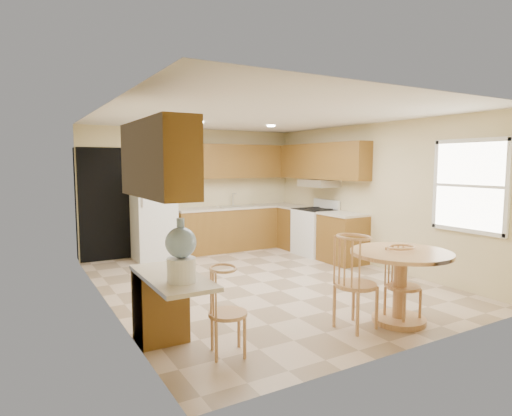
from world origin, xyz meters
TOP-DOWN VIEW (x-y plane):
  - floor at (0.00, 0.00)m, footprint 5.50×5.50m
  - ceiling at (0.00, 0.00)m, footprint 4.50×5.50m
  - wall_back at (0.00, 2.75)m, footprint 4.50×0.02m
  - wall_front at (0.00, -2.75)m, footprint 4.50×0.02m
  - wall_left at (-2.25, 0.00)m, footprint 0.02×5.50m
  - wall_right at (2.25, 0.00)m, footprint 0.02×5.50m
  - doorway at (-1.75, 2.73)m, footprint 0.90×0.02m
  - base_cab_back at (0.88, 2.45)m, footprint 2.75×0.60m
  - counter_back at (0.88, 2.45)m, footprint 2.75×0.63m
  - base_cab_right_a at (1.95, 1.85)m, footprint 0.60×0.59m
  - counter_right_a at (1.95, 1.85)m, footprint 0.63×0.59m
  - base_cab_right_b at (1.95, 0.40)m, footprint 0.60×0.80m
  - counter_right_b at (1.95, 0.40)m, footprint 0.63×0.80m
  - upper_cab_back at (0.88, 2.58)m, footprint 2.75×0.33m
  - upper_cab_right at (2.08, 1.21)m, footprint 0.33×2.42m
  - upper_cab_left at (-2.08, -1.60)m, footprint 0.33×1.40m
  - sink at (0.85, 2.45)m, footprint 0.78×0.44m
  - range_hood at (2.00, 1.18)m, footprint 0.50×0.76m
  - desk_pedestal at (-2.00, -1.32)m, footprint 0.48×0.42m
  - desk_top at (-2.00, -1.70)m, footprint 0.50×1.20m
  - window at (2.23, -1.85)m, footprint 0.06×1.12m
  - can_light_a at (-0.50, 1.20)m, footprint 0.14×0.14m
  - can_light_b at (0.90, 1.20)m, footprint 0.14×0.14m
  - refrigerator at (-0.95, 2.40)m, footprint 0.73×0.72m
  - stove at (1.92, 1.18)m, footprint 0.65×0.76m
  - dining_table at (0.51, -2.20)m, footprint 1.12×1.12m
  - chair_table_a at (-0.04, -2.17)m, footprint 0.45×0.59m
  - chair_table_b at (0.56, -2.28)m, footprint 0.38×0.38m
  - chair_desk at (-1.55, -2.04)m, footprint 0.37×0.48m
  - water_crock at (-2.00, -1.96)m, footprint 0.27×0.27m

SIDE VIEW (x-z plane):
  - floor at x=0.00m, z-range 0.00..0.00m
  - desk_pedestal at x=-2.00m, z-range 0.00..0.72m
  - base_cab_back at x=0.88m, z-range 0.00..0.87m
  - base_cab_right_a at x=1.95m, z-range 0.00..0.87m
  - base_cab_right_b at x=1.95m, z-range 0.00..0.87m
  - stove at x=1.92m, z-range -0.08..1.01m
  - chair_desk at x=-1.55m, z-range 0.09..0.93m
  - chair_table_b at x=0.56m, z-range 0.09..0.95m
  - dining_table at x=0.51m, z-range 0.13..0.96m
  - chair_table_a at x=-0.04m, z-range 0.11..1.14m
  - desk_top at x=-2.00m, z-range 0.73..0.77m
  - refrigerator at x=-0.95m, z-range 0.00..1.66m
  - counter_back at x=0.88m, z-range 0.87..0.91m
  - counter_right_a at x=1.95m, z-range 0.87..0.91m
  - counter_right_b at x=1.95m, z-range 0.87..0.91m
  - sink at x=0.85m, z-range 0.91..0.92m
  - water_crock at x=-2.00m, z-range 0.74..1.31m
  - doorway at x=-1.75m, z-range 0.00..2.10m
  - wall_back at x=0.00m, z-range 0.00..2.50m
  - wall_front at x=0.00m, z-range 0.00..2.50m
  - wall_left at x=-2.25m, z-range 0.00..2.50m
  - wall_right at x=2.25m, z-range 0.00..2.50m
  - range_hood at x=2.00m, z-range 1.35..1.49m
  - window at x=2.23m, z-range 0.85..2.15m
  - upper_cab_back at x=0.88m, z-range 1.50..2.20m
  - upper_cab_right at x=2.08m, z-range 1.50..2.20m
  - upper_cab_left at x=-2.08m, z-range 1.50..2.20m
  - can_light_a at x=-0.50m, z-range 2.48..2.49m
  - can_light_b at x=0.90m, z-range 2.48..2.49m
  - ceiling at x=0.00m, z-range 2.49..2.51m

